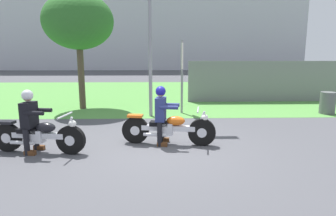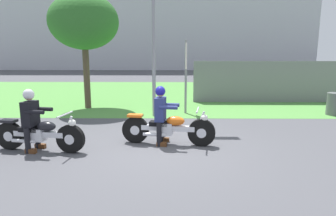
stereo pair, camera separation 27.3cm
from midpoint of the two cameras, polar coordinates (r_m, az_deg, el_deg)
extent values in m
plane|color=#4C4C51|center=(6.88, -2.98, -7.75)|extent=(120.00, 120.00, 0.00)
cube|color=#549342|center=(15.74, -2.17, 2.83)|extent=(60.00, 12.00, 0.01)
cube|color=silver|center=(40.64, -8.37, 18.79)|extent=(44.14, 8.00, 15.81)
cylinder|color=black|center=(6.99, 5.46, -4.71)|extent=(0.66, 0.22, 0.65)
cylinder|color=silver|center=(6.99, 5.46, -4.71)|extent=(0.25, 0.17, 0.23)
cylinder|color=black|center=(7.21, -7.40, -4.27)|extent=(0.66, 0.22, 0.65)
cylinder|color=silver|center=(7.21, -7.40, -4.27)|extent=(0.25, 0.17, 0.23)
cube|color=silver|center=(7.04, -1.07, -3.88)|extent=(1.29, 0.33, 0.12)
cube|color=silver|center=(7.05, -1.47, -4.03)|extent=(0.35, 0.29, 0.28)
ellipsoid|color=orange|center=(6.97, 0.39, -2.50)|extent=(0.47, 0.30, 0.22)
cube|color=black|center=(7.04, -2.85, -3.04)|extent=(0.47, 0.30, 0.10)
cube|color=orange|center=(7.13, -7.47, -1.52)|extent=(0.39, 0.25, 0.06)
cylinder|color=silver|center=(6.93, 5.08, -2.70)|extent=(0.26, 0.09, 0.53)
cylinder|color=silver|center=(6.87, 4.71, -0.34)|extent=(0.13, 0.66, 0.04)
sphere|color=white|center=(6.90, 6.01, -1.84)|extent=(0.16, 0.16, 0.16)
cylinder|color=silver|center=(6.99, -3.68, -5.20)|extent=(0.56, 0.16, 0.08)
cylinder|color=black|center=(7.26, -2.28, -4.37)|extent=(0.12, 0.12, 0.57)
cube|color=#593319|center=(7.32, -1.80, -6.18)|extent=(0.25, 0.13, 0.10)
cylinder|color=black|center=(6.92, -2.76, -5.14)|extent=(0.12, 0.12, 0.57)
cube|color=#593319|center=(6.98, -2.26, -7.03)|extent=(0.25, 0.13, 0.10)
cube|color=navy|center=(6.96, -2.55, -0.25)|extent=(0.27, 0.41, 0.56)
cylinder|color=navy|center=(7.08, -0.57, 0.61)|extent=(0.43, 0.15, 0.09)
cylinder|color=navy|center=(6.75, -0.96, 0.10)|extent=(0.43, 0.15, 0.09)
sphere|color=tan|center=(6.90, -2.58, 3.01)|extent=(0.20, 0.20, 0.20)
sphere|color=navy|center=(6.89, -2.58, 3.26)|extent=(0.24, 0.24, 0.24)
cylinder|color=black|center=(6.77, -19.40, -5.86)|extent=(0.64, 0.21, 0.63)
cylinder|color=silver|center=(6.77, -19.40, -5.86)|extent=(0.24, 0.17, 0.22)
cylinder|color=black|center=(7.54, -29.55, -5.00)|extent=(0.64, 0.21, 0.63)
cylinder|color=silver|center=(7.54, -29.55, -5.00)|extent=(0.24, 0.17, 0.22)
cube|color=silver|center=(7.11, -24.80, -4.80)|extent=(1.19, 0.32, 0.12)
cube|color=silver|center=(7.14, -25.13, -4.93)|extent=(0.35, 0.29, 0.28)
ellipsoid|color=black|center=(6.97, -23.66, -3.48)|extent=(0.47, 0.30, 0.22)
cube|color=black|center=(7.20, -26.36, -3.92)|extent=(0.47, 0.30, 0.10)
cube|color=black|center=(7.46, -29.79, -2.43)|extent=(0.39, 0.25, 0.06)
cylinder|color=silver|center=(6.73, -19.92, -3.79)|extent=(0.26, 0.09, 0.53)
cylinder|color=silver|center=(6.69, -20.46, -1.36)|extent=(0.13, 0.66, 0.04)
sphere|color=white|center=(6.66, -19.13, -2.92)|extent=(0.16, 0.16, 0.16)
cylinder|color=silver|center=(7.20, -27.34, -6.00)|extent=(0.56, 0.16, 0.08)
cylinder|color=black|center=(7.38, -25.19, -5.20)|extent=(0.12, 0.12, 0.57)
cube|color=#593319|center=(7.41, -24.65, -6.97)|extent=(0.25, 0.13, 0.10)
cylinder|color=black|center=(7.09, -26.73, -5.96)|extent=(0.12, 0.12, 0.57)
cube|color=#593319|center=(7.12, -26.17, -7.80)|extent=(0.25, 0.13, 0.10)
cube|color=black|center=(7.11, -26.32, -1.20)|extent=(0.27, 0.41, 0.56)
cylinder|color=black|center=(7.12, -24.15, -0.36)|extent=(0.43, 0.15, 0.09)
cylinder|color=black|center=(6.83, -25.61, -0.90)|extent=(0.43, 0.15, 0.09)
sphere|color=#D8A884|center=(7.04, -26.59, 1.98)|extent=(0.20, 0.20, 0.20)
sphere|color=silver|center=(7.04, -26.61, 2.22)|extent=(0.24, 0.24, 0.24)
cylinder|color=brown|center=(11.94, -17.07, 5.59)|extent=(0.24, 0.24, 2.40)
ellipsoid|color=#2D6B28|center=(11.95, -17.65, 15.74)|extent=(2.62, 2.62, 2.10)
cylinder|color=gray|center=(10.05, -4.35, 16.76)|extent=(0.12, 0.12, 6.47)
cylinder|color=#595E5B|center=(11.92, 27.95, 0.87)|extent=(0.53, 0.53, 0.78)
cylinder|color=gray|center=(10.53, 1.98, 5.97)|extent=(0.08, 0.08, 2.60)
cube|color=silver|center=(10.50, 2.00, 10.05)|extent=(0.04, 0.60, 0.90)
cube|color=slate|center=(13.76, 18.06, 4.91)|extent=(7.00, 0.06, 1.80)
camera|label=1|loc=(0.14, -91.10, -0.21)|focal=31.47mm
camera|label=2|loc=(0.14, 88.90, 0.21)|focal=31.47mm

